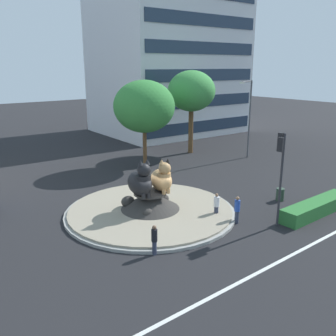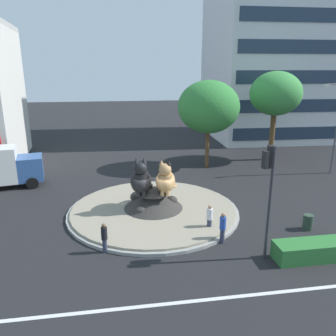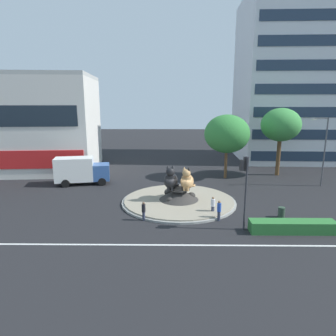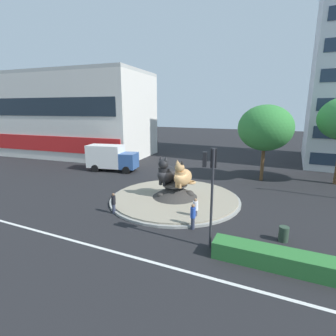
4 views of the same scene
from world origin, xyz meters
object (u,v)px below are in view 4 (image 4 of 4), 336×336
(cat_statue_calico, at_px, (182,176))
(pedestrian_black_shirt, at_px, (114,203))
(broadleaf_tree_behind_island, at_px, (265,128))
(pedestrian_white_shirt, at_px, (195,209))
(cat_statue_black, at_px, (166,173))
(pedestrian_blue_shirt, at_px, (193,216))
(delivery_box_truck, at_px, (111,157))
(traffic_light_mast, at_px, (211,177))
(shophouse_block, at_px, (78,115))
(litter_bin, at_px, (284,234))

(cat_statue_calico, relative_size, pedestrian_black_shirt, 1.45)
(broadleaf_tree_behind_island, bearing_deg, pedestrian_white_shirt, -104.55)
(cat_statue_black, height_order, pedestrian_blue_shirt, cat_statue_black)
(broadleaf_tree_behind_island, height_order, pedestrian_blue_shirt, broadleaf_tree_behind_island)
(broadleaf_tree_behind_island, height_order, pedestrian_white_shirt, broadleaf_tree_behind_island)
(broadleaf_tree_behind_island, xyz_separation_m, pedestrian_blue_shirt, (-2.99, -14.14, -4.73))
(pedestrian_blue_shirt, distance_m, delivery_box_truck, 18.29)
(traffic_light_mast, distance_m, broadleaf_tree_behind_island, 15.95)
(cat_statue_black, xyz_separation_m, traffic_light_mast, (5.48, -6.13, 1.79))
(cat_statue_black, height_order, delivery_box_truck, cat_statue_black)
(cat_statue_black, distance_m, pedestrian_white_shirt, 4.96)
(shophouse_block, distance_m, pedestrian_blue_shirt, 32.96)
(shophouse_block, xyz_separation_m, pedestrian_black_shirt, (20.44, -18.65, -5.74))
(shophouse_block, bearing_deg, traffic_light_mast, -40.56)
(traffic_light_mast, bearing_deg, litter_bin, -69.16)
(cat_statue_black, xyz_separation_m, delivery_box_truck, (-10.63, 6.56, -0.60))
(delivery_box_truck, bearing_deg, pedestrian_blue_shirt, -48.19)
(traffic_light_mast, xyz_separation_m, delivery_box_truck, (-16.11, 12.69, -2.40))
(shophouse_block, bearing_deg, cat_statue_black, -36.77)
(cat_statue_calico, bearing_deg, litter_bin, 76.48)
(broadleaf_tree_behind_island, distance_m, pedestrian_white_shirt, 13.99)
(cat_statue_calico, distance_m, shophouse_block, 28.44)
(broadleaf_tree_behind_island, bearing_deg, cat_statue_calico, -118.79)
(cat_statue_black, bearing_deg, litter_bin, 72.96)
(pedestrian_white_shirt, bearing_deg, pedestrian_black_shirt, 24.52)
(cat_statue_calico, xyz_separation_m, litter_bin, (7.78, -3.56, -1.78))
(cat_statue_black, height_order, pedestrian_white_shirt, cat_statue_black)
(litter_bin, bearing_deg, traffic_light_mast, -147.77)
(pedestrian_blue_shirt, bearing_deg, shophouse_block, 154.29)
(pedestrian_blue_shirt, height_order, delivery_box_truck, delivery_box_truck)
(pedestrian_black_shirt, bearing_deg, cat_statue_black, 68.61)
(traffic_light_mast, height_order, pedestrian_white_shirt, traffic_light_mast)
(litter_bin, bearing_deg, shophouse_block, 150.78)
(shophouse_block, bearing_deg, pedestrian_black_shirt, -47.12)
(cat_statue_black, height_order, litter_bin, cat_statue_black)
(cat_statue_black, relative_size, shophouse_block, 0.10)
(pedestrian_white_shirt, xyz_separation_m, pedestrian_black_shirt, (-5.85, -1.45, 0.02))
(pedestrian_white_shirt, relative_size, litter_bin, 1.76)
(cat_statue_calico, distance_m, pedestrian_white_shirt, 3.83)
(cat_statue_calico, distance_m, delivery_box_truck, 13.90)
(shophouse_block, relative_size, broadleaf_tree_behind_island, 3.03)
(cat_statue_black, relative_size, broadleaf_tree_behind_island, 0.30)
(cat_statue_calico, xyz_separation_m, traffic_light_mast, (3.94, -5.98, 1.86))
(shophouse_block, xyz_separation_m, broadleaf_tree_behind_island, (29.59, -4.49, -0.94))
(cat_statue_black, relative_size, pedestrian_blue_shirt, 1.40)
(cat_statue_black, distance_m, pedestrian_blue_shirt, 6.11)
(pedestrian_white_shirt, height_order, litter_bin, pedestrian_white_shirt)
(traffic_light_mast, distance_m, delivery_box_truck, 20.65)
(cat_statue_calico, relative_size, pedestrian_blue_shirt, 1.35)
(delivery_box_truck, bearing_deg, litter_bin, -38.36)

